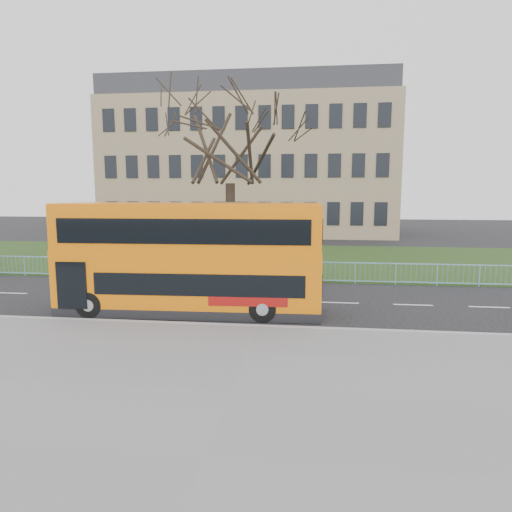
# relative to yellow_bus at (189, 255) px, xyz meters

# --- Properties ---
(ground) EXTENTS (120.00, 120.00, 0.00)m
(ground) POSITION_rel_yellow_bus_xyz_m (2.86, -0.23, -2.24)
(ground) COLOR black
(ground) RESTS_ON ground
(pavement) EXTENTS (80.00, 10.50, 0.12)m
(pavement) POSITION_rel_yellow_bus_xyz_m (2.86, -6.98, -2.18)
(pavement) COLOR slate
(pavement) RESTS_ON ground
(kerb) EXTENTS (80.00, 0.20, 0.14)m
(kerb) POSITION_rel_yellow_bus_xyz_m (2.86, -1.78, -2.17)
(kerb) COLOR gray
(kerb) RESTS_ON ground
(grass_verge) EXTENTS (80.00, 15.40, 0.08)m
(grass_verge) POSITION_rel_yellow_bus_xyz_m (2.86, 14.07, -2.20)
(grass_verge) COLOR #1F3513
(grass_verge) RESTS_ON ground
(guard_railing) EXTENTS (40.00, 0.12, 1.10)m
(guard_railing) POSITION_rel_yellow_bus_xyz_m (2.86, 6.37, -1.69)
(guard_railing) COLOR #7BB7DA
(guard_railing) RESTS_ON ground
(bare_tree) EXTENTS (8.39, 8.39, 11.98)m
(bare_tree) POSITION_rel_yellow_bus_xyz_m (-0.14, 9.77, 3.83)
(bare_tree) COLOR black
(bare_tree) RESTS_ON grass_verge
(civic_building) EXTENTS (30.00, 15.00, 14.00)m
(civic_building) POSITION_rel_yellow_bus_xyz_m (-2.14, 34.77, 4.76)
(civic_building) COLOR #8A7557
(civic_building) RESTS_ON ground
(yellow_bus) EXTENTS (10.05, 2.71, 4.18)m
(yellow_bus) POSITION_rel_yellow_bus_xyz_m (0.00, 0.00, 0.00)
(yellow_bus) COLOR orange
(yellow_bus) RESTS_ON ground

